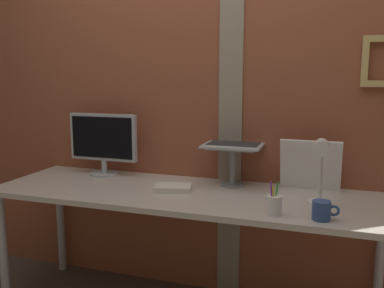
{
  "coord_description": "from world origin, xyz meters",
  "views": [
    {
      "loc": [
        0.74,
        -2.09,
        1.38
      ],
      "look_at": [
        -0.0,
        0.13,
        0.98
      ],
      "focal_mm": 39.63,
      "sensor_mm": 36.0,
      "label": 1
    }
  ],
  "objects_px": {
    "monitor": "(103,140)",
    "pen_cup": "(274,205)",
    "desk_lamp": "(321,165)",
    "coffee_mug": "(322,210)",
    "whiteboard_panel": "(310,165)",
    "laptop": "(236,134)"
  },
  "relations": [
    {
      "from": "laptop",
      "to": "desk_lamp",
      "type": "height_order",
      "value": "laptop"
    },
    {
      "from": "pen_cup",
      "to": "whiteboard_panel",
      "type": "bearing_deg",
      "value": 74.94
    },
    {
      "from": "whiteboard_panel",
      "to": "desk_lamp",
      "type": "bearing_deg",
      "value": -78.85
    },
    {
      "from": "pen_cup",
      "to": "monitor",
      "type": "bearing_deg",
      "value": 158.56
    },
    {
      "from": "laptop",
      "to": "pen_cup",
      "type": "relative_size",
      "value": 2.13
    },
    {
      "from": "monitor",
      "to": "whiteboard_panel",
      "type": "relative_size",
      "value": 1.39
    },
    {
      "from": "laptop",
      "to": "pen_cup",
      "type": "xyz_separation_m",
      "value": [
        0.3,
        -0.53,
        -0.24
      ]
    },
    {
      "from": "whiteboard_panel",
      "to": "desk_lamp",
      "type": "distance_m",
      "value": 0.32
    },
    {
      "from": "laptop",
      "to": "coffee_mug",
      "type": "bearing_deg",
      "value": -46.03
    },
    {
      "from": "pen_cup",
      "to": "coffee_mug",
      "type": "bearing_deg",
      "value": 0.07
    },
    {
      "from": "desk_lamp",
      "to": "coffee_mug",
      "type": "bearing_deg",
      "value": -84.04
    },
    {
      "from": "desk_lamp",
      "to": "pen_cup",
      "type": "distance_m",
      "value": 0.31
    },
    {
      "from": "coffee_mug",
      "to": "whiteboard_panel",
      "type": "bearing_deg",
      "value": 99.26
    },
    {
      "from": "monitor",
      "to": "pen_cup",
      "type": "distance_m",
      "value": 1.23
    },
    {
      "from": "pen_cup",
      "to": "coffee_mug",
      "type": "height_order",
      "value": "pen_cup"
    },
    {
      "from": "monitor",
      "to": "pen_cup",
      "type": "xyz_separation_m",
      "value": [
        1.13,
        -0.45,
        -0.18
      ]
    },
    {
      "from": "whiteboard_panel",
      "to": "desk_lamp",
      "type": "relative_size",
      "value": 0.97
    },
    {
      "from": "monitor",
      "to": "desk_lamp",
      "type": "relative_size",
      "value": 1.35
    },
    {
      "from": "desk_lamp",
      "to": "pen_cup",
      "type": "height_order",
      "value": "desk_lamp"
    },
    {
      "from": "laptop",
      "to": "whiteboard_panel",
      "type": "relative_size",
      "value": 1.04
    },
    {
      "from": "monitor",
      "to": "laptop",
      "type": "relative_size",
      "value": 1.33
    },
    {
      "from": "monitor",
      "to": "pen_cup",
      "type": "relative_size",
      "value": 2.84
    }
  ]
}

